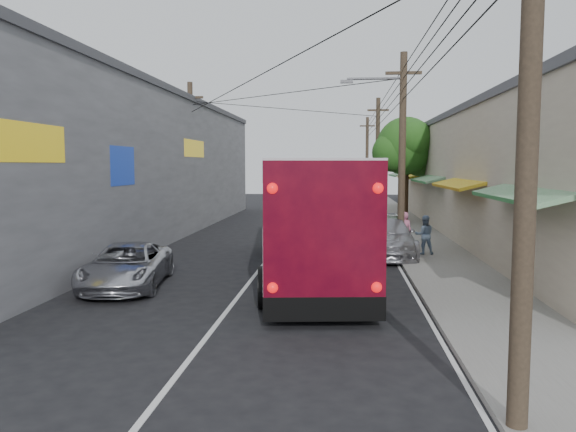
# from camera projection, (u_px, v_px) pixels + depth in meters

# --- Properties ---
(ground) EXTENTS (120.00, 120.00, 0.00)m
(ground) POSITION_uv_depth(u_px,v_px,m) (183.00, 368.00, 10.06)
(ground) COLOR black
(ground) RESTS_ON ground
(sidewalk) EXTENTS (3.00, 80.00, 0.12)m
(sidewalk) POSITION_uv_depth(u_px,v_px,m) (411.00, 233.00, 29.28)
(sidewalk) COLOR slate
(sidewalk) RESTS_ON ground
(building_right) EXTENTS (7.09, 40.00, 6.25)m
(building_right) POSITION_uv_depth(u_px,v_px,m) (492.00, 174.00, 30.56)
(building_right) COLOR #BFB198
(building_right) RESTS_ON ground
(building_left) EXTENTS (7.20, 36.00, 7.25)m
(building_left) POSITION_uv_depth(u_px,v_px,m) (117.00, 164.00, 28.36)
(building_left) COLOR gray
(building_left) RESTS_ON ground
(utility_poles) EXTENTS (11.80, 45.28, 8.00)m
(utility_poles) POSITION_uv_depth(u_px,v_px,m) (347.00, 155.00, 29.55)
(utility_poles) COLOR #473828
(utility_poles) RESTS_ON ground
(street_tree) EXTENTS (4.40, 4.00, 6.60)m
(street_tree) POSITION_uv_depth(u_px,v_px,m) (407.00, 148.00, 34.79)
(street_tree) COLOR #3F2B19
(street_tree) RESTS_ON ground
(coach_bus) EXTENTS (4.23, 13.35, 3.79)m
(coach_bus) POSITION_uv_depth(u_px,v_px,m) (308.00, 215.00, 18.76)
(coach_bus) COLOR silver
(coach_bus) RESTS_ON ground
(jeepney) EXTENTS (2.76, 4.89, 1.29)m
(jeepney) POSITION_uv_depth(u_px,v_px,m) (127.00, 266.00, 16.67)
(jeepney) COLOR silver
(jeepney) RESTS_ON ground
(parked_suv) EXTENTS (2.23, 5.38, 1.56)m
(parked_suv) POSITION_uv_depth(u_px,v_px,m) (385.00, 236.00, 22.45)
(parked_suv) COLOR #9A9BA2
(parked_suv) RESTS_ON ground
(parked_car_mid) EXTENTS (1.55, 3.80, 1.29)m
(parked_car_mid) POSITION_uv_depth(u_px,v_px,m) (370.00, 213.00, 34.62)
(parked_car_mid) COLOR black
(parked_car_mid) RESTS_ON ground
(parked_car_far) EXTENTS (2.07, 4.78, 1.53)m
(parked_car_far) POSITION_uv_depth(u_px,v_px,m) (364.00, 203.00, 42.68)
(parked_car_far) COLOR black
(parked_car_far) RESTS_ON ground
(pedestrian_near) EXTENTS (0.63, 0.45, 1.62)m
(pedestrian_near) POSITION_uv_depth(u_px,v_px,m) (404.00, 231.00, 22.85)
(pedestrian_near) COLOR #C16688
(pedestrian_near) RESTS_ON sidewalk
(pedestrian_far) EXTENTS (0.77, 0.61, 1.54)m
(pedestrian_far) POSITION_uv_depth(u_px,v_px,m) (424.00, 235.00, 22.09)
(pedestrian_far) COLOR #839CBF
(pedestrian_far) RESTS_ON sidewalk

